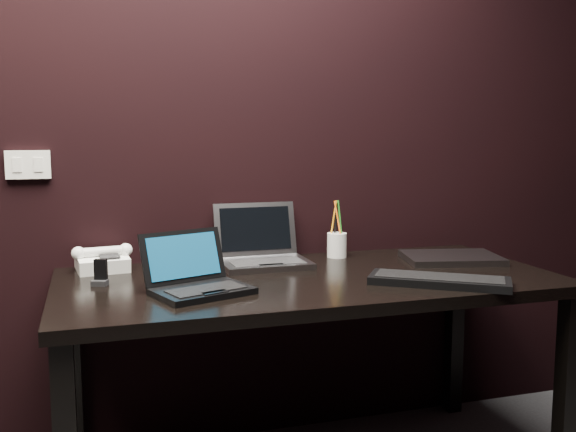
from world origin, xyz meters
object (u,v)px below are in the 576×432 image
object	(u,v)px
closed_laptop	(451,258)
desk_phone	(102,261)
pen_cup	(337,244)
ext_keyboard	(439,280)
mobile_phone	(101,275)
desk	(309,298)
netbook	(197,281)
silver_laptop	(262,254)

from	to	relation	value
closed_laptop	desk_phone	size ratio (longest dim) A/B	1.86
desk_phone	pen_cup	bearing A→B (deg)	-0.07
closed_laptop	ext_keyboard	bearing A→B (deg)	-126.60
closed_laptop	pen_cup	distance (m)	0.45
mobile_phone	desk	bearing A→B (deg)	-6.49
netbook	pen_cup	xyz separation A→B (m)	(0.62, 0.41, 0.02)
silver_laptop	mobile_phone	distance (m)	0.61
desk_phone	pen_cup	size ratio (longest dim) A/B	0.95
closed_laptop	mobile_phone	bearing A→B (deg)	-179.43
desk_phone	mobile_phone	bearing A→B (deg)	-92.74
netbook	ext_keyboard	size ratio (longest dim) A/B	0.77
silver_laptop	ext_keyboard	distance (m)	0.67
desk	mobile_phone	world-z (taller)	mobile_phone
desk	mobile_phone	size ratio (longest dim) A/B	20.19
mobile_phone	silver_laptop	bearing A→B (deg)	15.14
netbook	ext_keyboard	distance (m)	0.78
silver_laptop	pen_cup	bearing A→B (deg)	10.10
netbook	ext_keyboard	world-z (taller)	netbook
desk	pen_cup	xyz separation A→B (m)	(0.22, 0.29, 0.13)
closed_laptop	desk_phone	xyz separation A→B (m)	(-1.29, 0.20, 0.03)
desk	ext_keyboard	xyz separation A→B (m)	(0.36, -0.24, 0.09)
mobile_phone	ext_keyboard	bearing A→B (deg)	-16.95
mobile_phone	desk_phone	bearing A→B (deg)	87.26
desk	netbook	bearing A→B (deg)	-164.87
netbook	mobile_phone	distance (m)	0.34
desk	desk_phone	xyz separation A→B (m)	(-0.68, 0.30, 0.12)
closed_laptop	pen_cup	size ratio (longest dim) A/B	1.77
ext_keyboard	pen_cup	world-z (taller)	pen_cup
netbook	mobile_phone	size ratio (longest dim) A/B	4.15
desk	silver_laptop	distance (m)	0.29
pen_cup	mobile_phone	bearing A→B (deg)	-166.62
silver_laptop	closed_laptop	size ratio (longest dim) A/B	0.80
desk	desk_phone	size ratio (longest dim) A/B	7.84
desk	closed_laptop	xyz separation A→B (m)	(0.61, 0.09, 0.09)
ext_keyboard	desk_phone	distance (m)	1.18
closed_laptop	mobile_phone	xyz separation A→B (m)	(-1.30, -0.01, 0.02)
ext_keyboard	closed_laptop	bearing A→B (deg)	53.40
ext_keyboard	closed_laptop	size ratio (longest dim) A/B	1.13
desk_phone	pen_cup	world-z (taller)	pen_cup
desk_phone	silver_laptop	bearing A→B (deg)	-5.78
silver_laptop	pen_cup	size ratio (longest dim) A/B	1.42
silver_laptop	ext_keyboard	world-z (taller)	silver_laptop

